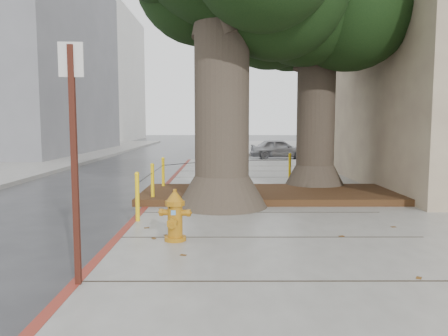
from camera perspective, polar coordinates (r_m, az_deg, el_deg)
The scene contains 13 objects.
ground at distance 7.25m, azimuth 2.09°, elevation -10.17°, with size 140.00×140.00×0.00m, color #28282B.
sidewalk_far at distance 37.54m, azimuth 9.48°, elevation 2.81°, with size 16.00×20.00×0.15m, color slate.
curb_red at distance 9.81m, azimuth -10.31°, elevation -5.57°, with size 0.14×26.00×0.16m, color maroon.
planter_bed at distance 11.07m, azimuth 5.97°, elevation -3.39°, with size 6.40×2.60×0.16m, color black.
building_far_white at distance 54.86m, azimuth -18.27°, elevation 11.29°, with size 12.00×18.00×15.00m, color silver.
building_side_white at distance 36.85m, azimuth 26.42°, elevation 9.11°, with size 10.00×10.00×9.00m, color silver.
tree_far at distance 12.98m, azimuth 13.59°, elevation 19.12°, with size 4.50×3.80×7.17m.
bollard_ring at distance 11.43m, azimuth -3.10°, elevation -0.88°, with size 3.79×5.39×0.95m.
fire_hydrant at distance 6.96m, azimuth -6.43°, elevation -6.20°, with size 0.44×0.40×0.82m.
signpost at distance 5.18m, azimuth -19.00°, elevation 2.21°, with size 0.27×0.07×2.74m.
car_silver at distance 25.24m, azimuth 7.21°, elevation 2.52°, with size 1.33×3.30×1.12m, color #AEAEB3.
car_red at distance 27.22m, azimuth 26.31°, elevation 2.37°, with size 1.37×3.92×1.29m, color maroon.
car_dark at distance 28.67m, azimuth -26.04°, elevation 2.34°, with size 1.54×3.79×1.10m, color black.
Camera 1 is at (-0.28, -6.96, 2.00)m, focal length 35.00 mm.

